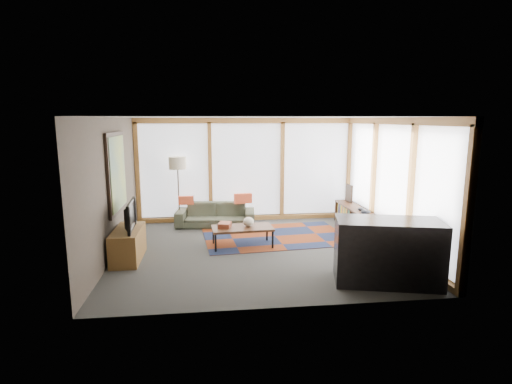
{
  "coord_description": "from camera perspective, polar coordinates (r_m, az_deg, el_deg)",
  "views": [
    {
      "loc": [
        -0.94,
        -7.56,
        2.56
      ],
      "look_at": [
        0.0,
        0.4,
        1.1
      ],
      "focal_mm": 28.0,
      "sensor_mm": 36.0,
      "label": 1
    }
  ],
  "objects": [
    {
      "name": "bowl_a",
      "position": [
        8.92,
        15.37,
        -2.77
      ],
      "size": [
        0.24,
        0.24,
        0.1
      ],
      "primitive_type": "ellipsoid",
      "rotation": [
        0.0,
        0.0,
        -0.17
      ],
      "color": "black",
      "rests_on": "bookshelf"
    },
    {
      "name": "bar_counter",
      "position": [
        6.68,
        18.31,
        -8.09
      ],
      "size": [
        1.75,
        1.11,
        1.02
      ],
      "primitive_type": "cube",
      "rotation": [
        0.0,
        0.0,
        -0.24
      ],
      "color": "black",
      "rests_on": "ground"
    },
    {
      "name": "shelf_picture",
      "position": [
        10.13,
        13.14,
        -0.17
      ],
      "size": [
        0.08,
        0.33,
        0.44
      ],
      "primitive_type": "cube",
      "rotation": [
        0.0,
        0.0,
        0.1
      ],
      "color": "black",
      "rests_on": "bookshelf"
    },
    {
      "name": "bowl_b",
      "position": [
        9.26,
        14.77,
        -2.37
      ],
      "size": [
        0.16,
        0.16,
        0.07
      ],
      "primitive_type": "ellipsoid",
      "rotation": [
        0.0,
        0.0,
        -0.09
      ],
      "color": "black",
      "rests_on": "bookshelf"
    },
    {
      "name": "tv_console",
      "position": [
        7.8,
        -17.81,
        -7.13
      ],
      "size": [
        0.48,
        1.15,
        0.58
      ],
      "primitive_type": "cube",
      "color": "brown",
      "rests_on": "ground"
    },
    {
      "name": "ground",
      "position": [
        8.04,
        0.34,
        -8.25
      ],
      "size": [
        5.5,
        5.5,
        0.0
      ],
      "primitive_type": "plane",
      "color": "#292927",
      "rests_on": "ground"
    },
    {
      "name": "rug",
      "position": [
        8.91,
        2.73,
        -6.33
      ],
      "size": [
        3.25,
        2.25,
        0.01
      ],
      "primitive_type": "cube",
      "rotation": [
        0.0,
        0.0,
        0.09
      ],
      "color": "#65270F",
      "rests_on": "ground"
    },
    {
      "name": "coffee_table",
      "position": [
        8.19,
        -1.96,
        -6.4
      ],
      "size": [
        1.26,
        0.7,
        0.41
      ],
      "primitive_type": null,
      "rotation": [
        0.0,
        0.0,
        0.07
      ],
      "color": "#342414",
      "rests_on": "ground"
    },
    {
      "name": "sofa",
      "position": [
        9.78,
        -5.79,
        -3.23
      ],
      "size": [
        1.96,
        0.94,
        0.55
      ],
      "primitive_type": "imported",
      "rotation": [
        0.0,
        0.0,
        -0.11
      ],
      "color": "#373B2D",
      "rests_on": "ground"
    },
    {
      "name": "pillow_right",
      "position": [
        9.69,
        -1.88,
        -0.91
      ],
      "size": [
        0.45,
        0.18,
        0.24
      ],
      "primitive_type": "cube",
      "rotation": [
        0.0,
        0.0,
        0.12
      ],
      "color": "#DC522F",
      "rests_on": "sofa"
    },
    {
      "name": "room_envelope",
      "position": [
        8.31,
        3.26,
        3.26
      ],
      "size": [
        5.52,
        5.02,
        2.62
      ],
      "color": "#403830",
      "rests_on": "ground"
    },
    {
      "name": "book_stack",
      "position": [
        8.12,
        -4.49,
        -4.72
      ],
      "size": [
        0.3,
        0.34,
        0.1
      ],
      "primitive_type": "cube",
      "rotation": [
        0.0,
        0.0,
        -0.26
      ],
      "color": "brown",
      "rests_on": "coffee_table"
    },
    {
      "name": "vase",
      "position": [
        8.15,
        -1.08,
        -4.28
      ],
      "size": [
        0.26,
        0.26,
        0.19
      ],
      "primitive_type": "ellipsoid",
      "rotation": [
        0.0,
        0.0,
        0.19
      ],
      "color": "beige",
      "rests_on": "coffee_table"
    },
    {
      "name": "pillow_left",
      "position": [
        9.69,
        -9.97,
        -1.17
      ],
      "size": [
        0.37,
        0.13,
        0.2
      ],
      "primitive_type": "cube",
      "rotation": [
        0.0,
        0.0,
        0.06
      ],
      "color": "#DC522F",
      "rests_on": "sofa"
    },
    {
      "name": "bookshelf",
      "position": [
        9.49,
        14.32,
        -3.95
      ],
      "size": [
        0.4,
        2.18,
        0.54
      ],
      "primitive_type": null,
      "color": "#342414",
      "rests_on": "ground"
    },
    {
      "name": "floor_lamp",
      "position": [
        9.83,
        -11.01,
        0.08
      ],
      "size": [
        0.42,
        0.42,
        1.68
      ],
      "primitive_type": null,
      "color": "#32261A",
      "rests_on": "ground"
    },
    {
      "name": "television",
      "position": [
        7.62,
        -18.04,
        -3.24
      ],
      "size": [
        0.17,
        0.92,
        0.53
      ],
      "primitive_type": "imported",
      "rotation": [
        0.0,
        0.0,
        1.63
      ],
      "color": "black",
      "rests_on": "tv_console"
    }
  ]
}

